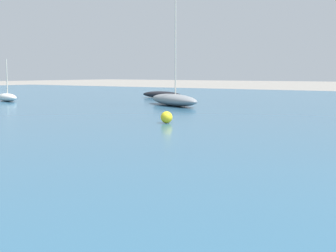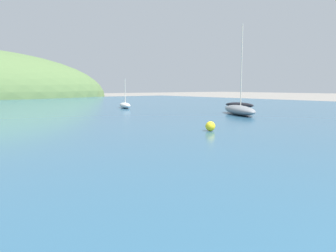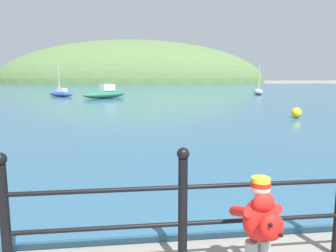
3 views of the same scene
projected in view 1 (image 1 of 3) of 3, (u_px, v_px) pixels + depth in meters
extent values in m
ellipsoid|color=black|center=(161.00, 95.00, 34.27)|extent=(0.88, 3.31, 0.49)
ellipsoid|color=gray|center=(173.00, 100.00, 26.17)|extent=(3.62, 5.01, 0.65)
cylinder|color=beige|center=(175.00, 44.00, 25.59)|extent=(0.07, 0.07, 5.53)
ellipsoid|color=silver|center=(7.00, 97.00, 30.11)|extent=(1.49, 2.84, 0.51)
cylinder|color=beige|center=(7.00, 76.00, 29.85)|extent=(0.07, 0.07, 2.19)
sphere|color=yellow|center=(167.00, 117.00, 16.98)|extent=(0.43, 0.43, 0.43)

